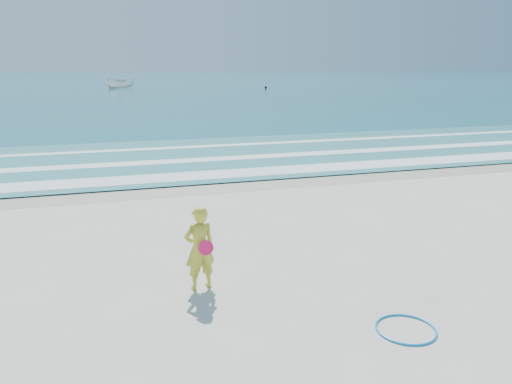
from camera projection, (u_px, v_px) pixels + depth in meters
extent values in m
plane|color=silver|center=(329.00, 307.00, 8.33)|extent=(400.00, 400.00, 0.00)
cube|color=#B2A893|center=(215.00, 185.00, 16.66)|extent=(400.00, 2.40, 0.00)
cube|color=#19727F|center=(119.00, 81.00, 105.59)|extent=(400.00, 190.00, 0.04)
cube|color=#59B7AD|center=(190.00, 157.00, 21.28)|extent=(400.00, 10.00, 0.01)
cube|color=white|center=(207.00, 175.00, 17.85)|extent=(400.00, 1.40, 0.01)
cube|color=white|center=(193.00, 160.00, 20.54)|extent=(400.00, 0.90, 0.01)
cube|color=white|center=(181.00, 147.00, 23.60)|extent=(400.00, 0.60, 0.01)
torus|color=#0C8BE3|center=(406.00, 329.00, 7.62)|extent=(1.08, 1.08, 0.03)
imported|color=silver|center=(121.00, 83.00, 75.52)|extent=(4.84, 3.18, 1.75)
sphere|color=black|center=(266.00, 87.00, 75.42)|extent=(0.39, 0.39, 0.39)
imported|color=gold|center=(200.00, 248.00, 8.85)|extent=(0.62, 0.47, 1.54)
cylinder|color=#FC165D|center=(206.00, 248.00, 8.69)|extent=(0.27, 0.08, 0.27)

